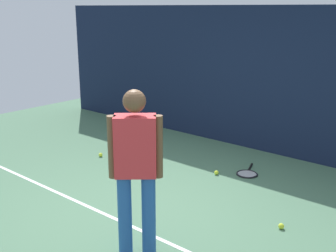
% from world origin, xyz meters
% --- Properties ---
extents(ground_plane, '(12.00, 12.00, 0.00)m').
position_xyz_m(ground_plane, '(0.00, 0.00, 0.00)').
color(ground_plane, '#4C7556').
extents(back_fence, '(10.00, 0.10, 2.47)m').
position_xyz_m(back_fence, '(0.00, 3.00, 1.23)').
color(back_fence, '#141E38').
rests_on(back_fence, ground).
extents(court_line, '(9.00, 0.05, 0.00)m').
position_xyz_m(court_line, '(0.00, -0.42, 0.00)').
color(court_line, white).
rests_on(court_line, ground).
extents(tennis_player, '(0.45, 0.43, 1.70)m').
position_xyz_m(tennis_player, '(0.57, -0.75, 0.97)').
color(tennis_player, '#2659A5').
rests_on(tennis_player, ground).
extents(tennis_racket, '(0.42, 0.64, 0.03)m').
position_xyz_m(tennis_racket, '(0.35, 1.84, 0.01)').
color(tennis_racket, black).
rests_on(tennis_racket, ground).
extents(tennis_ball_near_player, '(0.07, 0.07, 0.07)m').
position_xyz_m(tennis_ball_near_player, '(-1.01, 0.81, 0.03)').
color(tennis_ball_near_player, '#CCE033').
rests_on(tennis_ball_near_player, ground).
extents(tennis_ball_by_fence, '(0.07, 0.07, 0.07)m').
position_xyz_m(tennis_ball_by_fence, '(0.01, 1.52, 0.03)').
color(tennis_ball_by_fence, '#CCE033').
rests_on(tennis_ball_by_fence, ground).
extents(tennis_ball_mid_court, '(0.07, 0.07, 0.07)m').
position_xyz_m(tennis_ball_mid_court, '(1.48, 0.65, 0.03)').
color(tennis_ball_mid_court, '#CCE033').
rests_on(tennis_ball_mid_court, ground).
extents(tennis_ball_far_left, '(0.07, 0.07, 0.07)m').
position_xyz_m(tennis_ball_far_left, '(-1.93, 0.92, 0.03)').
color(tennis_ball_far_left, '#CCE033').
rests_on(tennis_ball_far_left, ground).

